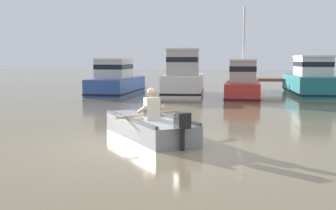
# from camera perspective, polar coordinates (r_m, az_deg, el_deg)

# --- Properties ---
(ground_plane) EXTENTS (120.00, 120.00, 0.00)m
(ground_plane) POSITION_cam_1_polar(r_m,az_deg,el_deg) (8.94, -2.99, -5.62)
(ground_plane) COLOR #7A6B4C
(rowboat_with_person) EXTENTS (2.78, 3.29, 1.19)m
(rowboat_with_person) POSITION_cam_1_polar(r_m,az_deg,el_deg) (9.94, -2.76, -2.93)
(rowboat_with_person) COLOR gray
(rowboat_with_person) RESTS_ON ground
(moored_boat_blue) EXTENTS (1.94, 5.16, 1.89)m
(moored_boat_blue) POSITION_cam_1_polar(r_m,az_deg,el_deg) (21.97, -7.18, 3.33)
(moored_boat_blue) COLOR #2D519E
(moored_boat_blue) RESTS_ON ground
(moored_boat_white) EXTENTS (2.32, 4.60, 2.38)m
(moored_boat_white) POSITION_cam_1_polar(r_m,az_deg,el_deg) (21.36, 2.15, 3.76)
(moored_boat_white) COLOR white
(moored_boat_white) RESTS_ON ground
(moored_boat_red) EXTENTS (1.59, 6.55, 4.36)m
(moored_boat_red) POSITION_cam_1_polar(r_m,az_deg,el_deg) (20.53, 10.32, 3.03)
(moored_boat_red) COLOR #B72D28
(moored_boat_red) RESTS_ON ground
(moored_boat_teal) EXTENTS (2.31, 5.79, 2.02)m
(moored_boat_teal) POSITION_cam_1_polar(r_m,az_deg,el_deg) (22.57, 19.07, 3.26)
(moored_boat_teal) COLOR #1E727A
(moored_boat_teal) RESTS_ON ground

